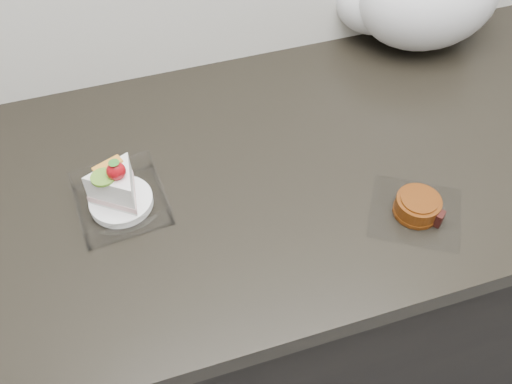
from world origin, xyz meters
TOP-DOWN VIEW (x-y plane):
  - counter at (0.00, 1.69)m, footprint 2.04×0.64m
  - cake_tray at (-0.33, 1.68)m, footprint 0.15×0.15m
  - mooncake_wrap at (0.12, 1.52)m, footprint 0.19×0.19m

SIDE VIEW (x-z plane):
  - counter at x=0.00m, z-range 0.00..0.90m
  - mooncake_wrap at x=0.12m, z-range 0.90..0.93m
  - cake_tray at x=-0.33m, z-range 0.87..0.98m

